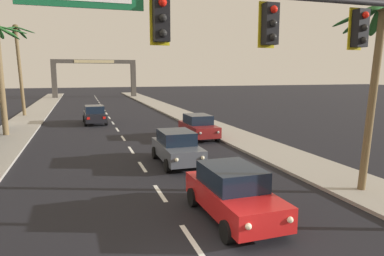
{
  "coord_description": "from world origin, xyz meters",
  "views": [
    {
      "loc": [
        -2.77,
        -6.56,
        4.62
      ],
      "look_at": [
        1.87,
        8.0,
        2.2
      ],
      "focal_mm": 32.74,
      "sensor_mm": 36.0,
      "label": 1
    }
  ],
  "objects_px": {
    "traffic_signal_mast": "(328,51)",
    "sedan_parked_nearest_kerb": "(198,126)",
    "palm_right_nearest": "(379,44)",
    "sedan_third_in_queue": "(177,147)",
    "palm_left_farthest": "(18,54)",
    "sedan_oncoming_far": "(95,114)",
    "town_gateway_arch": "(95,73)",
    "sedan_lead_at_stop_bar": "(233,192)"
  },
  "relations": [
    {
      "from": "sedan_oncoming_far",
      "to": "town_gateway_arch",
      "type": "relative_size",
      "value": 0.3
    },
    {
      "from": "palm_right_nearest",
      "to": "sedan_lead_at_stop_bar",
      "type": "bearing_deg",
      "value": -173.39
    },
    {
      "from": "sedan_parked_nearest_kerb",
      "to": "town_gateway_arch",
      "type": "relative_size",
      "value": 0.29
    },
    {
      "from": "palm_left_farthest",
      "to": "palm_right_nearest",
      "type": "xyz_separation_m",
      "value": [
        16.47,
        -30.23,
        -0.9
      ]
    },
    {
      "from": "sedan_lead_at_stop_bar",
      "to": "palm_right_nearest",
      "type": "bearing_deg",
      "value": 6.61
    },
    {
      "from": "traffic_signal_mast",
      "to": "palm_right_nearest",
      "type": "distance_m",
      "value": 5.72
    },
    {
      "from": "sedan_lead_at_stop_bar",
      "to": "palm_right_nearest",
      "type": "height_order",
      "value": "palm_right_nearest"
    },
    {
      "from": "sedan_third_in_queue",
      "to": "palm_right_nearest",
      "type": "relative_size",
      "value": 0.6
    },
    {
      "from": "sedan_parked_nearest_kerb",
      "to": "palm_right_nearest",
      "type": "distance_m",
      "value": 13.89
    },
    {
      "from": "sedan_third_in_queue",
      "to": "sedan_parked_nearest_kerb",
      "type": "height_order",
      "value": "same"
    },
    {
      "from": "traffic_signal_mast",
      "to": "sedan_parked_nearest_kerb",
      "type": "xyz_separation_m",
      "value": [
        2.07,
        15.92,
        -4.28
      ]
    },
    {
      "from": "palm_left_farthest",
      "to": "sedan_oncoming_far",
      "type": "bearing_deg",
      "value": -47.79
    },
    {
      "from": "sedan_parked_nearest_kerb",
      "to": "palm_right_nearest",
      "type": "bearing_deg",
      "value": -78.18
    },
    {
      "from": "sedan_lead_at_stop_bar",
      "to": "palm_left_farthest",
      "type": "xyz_separation_m",
      "value": [
        -10.38,
        30.94,
        5.7
      ]
    },
    {
      "from": "sedan_lead_at_stop_bar",
      "to": "sedan_third_in_queue",
      "type": "bearing_deg",
      "value": 89.1
    },
    {
      "from": "sedan_parked_nearest_kerb",
      "to": "town_gateway_arch",
      "type": "xyz_separation_m",
      "value": [
        -5.12,
        44.98,
        3.7
      ]
    },
    {
      "from": "traffic_signal_mast",
      "to": "sedan_parked_nearest_kerb",
      "type": "distance_m",
      "value": 16.61
    },
    {
      "from": "sedan_oncoming_far",
      "to": "palm_right_nearest",
      "type": "relative_size",
      "value": 0.61
    },
    {
      "from": "traffic_signal_mast",
      "to": "sedan_parked_nearest_kerb",
      "type": "relative_size",
      "value": 2.35
    },
    {
      "from": "sedan_oncoming_far",
      "to": "palm_left_farthest",
      "type": "distance_m",
      "value": 11.96
    },
    {
      "from": "sedan_lead_at_stop_bar",
      "to": "traffic_signal_mast",
      "type": "bearing_deg",
      "value": -61.29
    },
    {
      "from": "traffic_signal_mast",
      "to": "sedan_third_in_queue",
      "type": "xyz_separation_m",
      "value": [
        -1.23,
        9.63,
        -4.28
      ]
    },
    {
      "from": "palm_left_farthest",
      "to": "sedan_parked_nearest_kerb",
      "type": "bearing_deg",
      "value": -51.7
    },
    {
      "from": "sedan_third_in_queue",
      "to": "sedan_oncoming_far",
      "type": "xyz_separation_m",
      "value": [
        -3.43,
        15.97,
        0.0
      ]
    },
    {
      "from": "sedan_third_in_queue",
      "to": "sedan_oncoming_far",
      "type": "height_order",
      "value": "same"
    },
    {
      "from": "sedan_oncoming_far",
      "to": "sedan_lead_at_stop_bar",
      "type": "bearing_deg",
      "value": -81.84
    },
    {
      "from": "sedan_third_in_queue",
      "to": "town_gateway_arch",
      "type": "relative_size",
      "value": 0.29
    },
    {
      "from": "sedan_parked_nearest_kerb",
      "to": "palm_left_farthest",
      "type": "bearing_deg",
      "value": 128.3
    },
    {
      "from": "palm_left_farthest",
      "to": "palm_right_nearest",
      "type": "distance_m",
      "value": 34.44
    },
    {
      "from": "palm_left_farthest",
      "to": "town_gateway_arch",
      "type": "distance_m",
      "value": 28.91
    },
    {
      "from": "sedan_lead_at_stop_bar",
      "to": "town_gateway_arch",
      "type": "bearing_deg",
      "value": 91.67
    },
    {
      "from": "palm_right_nearest",
      "to": "sedan_third_in_queue",
      "type": "bearing_deg",
      "value": 132.71
    },
    {
      "from": "traffic_signal_mast",
      "to": "sedan_third_in_queue",
      "type": "bearing_deg",
      "value": 97.29
    },
    {
      "from": "sedan_oncoming_far",
      "to": "town_gateway_arch",
      "type": "height_order",
      "value": "town_gateway_arch"
    },
    {
      "from": "sedan_lead_at_stop_bar",
      "to": "sedan_third_in_queue",
      "type": "distance_m",
      "value": 7.18
    },
    {
      "from": "traffic_signal_mast",
      "to": "palm_right_nearest",
      "type": "xyz_separation_m",
      "value": [
        4.74,
        3.16,
        0.52
      ]
    },
    {
      "from": "traffic_signal_mast",
      "to": "sedan_third_in_queue",
      "type": "relative_size",
      "value": 2.35
    },
    {
      "from": "sedan_oncoming_far",
      "to": "palm_left_farthest",
      "type": "height_order",
      "value": "palm_left_farthest"
    },
    {
      "from": "traffic_signal_mast",
      "to": "sedan_lead_at_stop_bar",
      "type": "bearing_deg",
      "value": 118.71
    },
    {
      "from": "sedan_lead_at_stop_bar",
      "to": "town_gateway_arch",
      "type": "height_order",
      "value": "town_gateway_arch"
    },
    {
      "from": "sedan_third_in_queue",
      "to": "sedan_oncoming_far",
      "type": "relative_size",
      "value": 0.99
    },
    {
      "from": "traffic_signal_mast",
      "to": "town_gateway_arch",
      "type": "distance_m",
      "value": 60.98
    }
  ]
}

